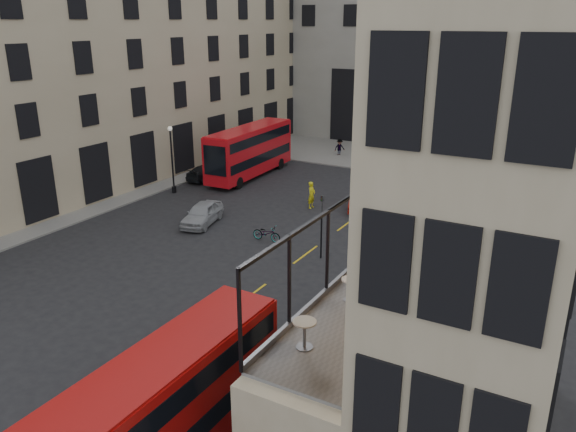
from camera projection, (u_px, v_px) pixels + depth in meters
The scene contains 31 objects.
ground at pixel (210, 369), 22.22m from camera, with size 140.00×140.00×0.00m, color black.
host_building_main at pixel (496, 228), 15.04m from camera, with size 7.26×11.40×15.10m.
host_frontage at pixel (366, 367), 18.47m from camera, with size 3.00×11.00×4.50m, color #C1B191.
cafe_floor at pixel (369, 305), 17.71m from camera, with size 3.00×10.00×0.10m, color slate.
building_left at pixel (89, 41), 47.37m from camera, with size 14.60×50.60×22.00m.
gateway at pixel (436, 56), 60.91m from camera, with size 35.00×10.60×18.00m.
pavement_far at pixel (390, 157), 56.24m from camera, with size 40.00×12.00×0.12m, color slate.
pavement_left at pixel (71, 203), 42.24m from camera, with size 8.00×48.00×0.12m, color slate.
traffic_light_near at pixel (322, 219), 31.75m from camera, with size 0.16×0.20×3.80m.
traffic_light_far at pixel (261, 143), 51.39m from camera, with size 0.16×0.20×3.80m.
street_lamp_a at pixel (172, 163), 44.09m from camera, with size 0.36×0.36×5.33m.
street_lamp_b at pixel (377, 141), 52.17m from camera, with size 0.36×0.36×5.33m.
bus_near at pixel (160, 409), 16.59m from camera, with size 2.32×9.83×3.92m.
bus_far at pixel (250, 149), 48.78m from camera, with size 2.97×10.99×4.35m.
car_a at pixel (202, 214), 37.77m from camera, with size 1.72×4.28×1.46m, color #9FA2A7.
car_b at pixel (360, 200), 40.79m from camera, with size 1.43×4.11×1.35m, color #961409.
car_c at pixel (208, 172), 48.37m from camera, with size 1.80×4.43×1.29m, color black.
bicycle at pixel (267, 233), 34.92m from camera, with size 0.67×1.92×1.01m, color gray.
cyclist at pixel (312, 195), 40.93m from camera, with size 0.72×0.47×1.98m, color yellow.
pedestrian_a at pixel (262, 145), 57.39m from camera, with size 0.94×0.74×1.94m, color gray.
pedestrian_b at pixel (340, 148), 56.56m from camera, with size 1.13×0.65×1.75m, color gray.
pedestrian_c at pixel (385, 167), 49.54m from camera, with size 0.95×0.39×1.61m, color gray.
pedestrian_d at pixel (452, 173), 47.04m from camera, with size 0.93×0.60×1.90m, color gray.
pedestrian_e at pixel (210, 159), 51.64m from camera, with size 0.67×0.44×1.85m, color gray.
cafe_table_near at pixel (304, 330), 15.16m from camera, with size 0.65×0.65×0.82m.
cafe_table_mid at pixel (351, 286), 17.77m from camera, with size 0.60×0.60×0.75m.
cafe_table_far at pixel (380, 244), 20.97m from camera, with size 0.64×0.64×0.80m.
cafe_chair_a at pixel (372, 350), 14.80m from camera, with size 0.45×0.45×0.77m.
cafe_chair_b at pixel (400, 297), 17.48m from camera, with size 0.50×0.50×0.94m.
cafe_chair_c at pixel (399, 284), 18.40m from camera, with size 0.52×0.52×0.90m.
cafe_chair_d at pixel (429, 273), 19.23m from camera, with size 0.49×0.49×0.83m.
Camera 1 is at (11.99, -15.02, 13.07)m, focal length 35.00 mm.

